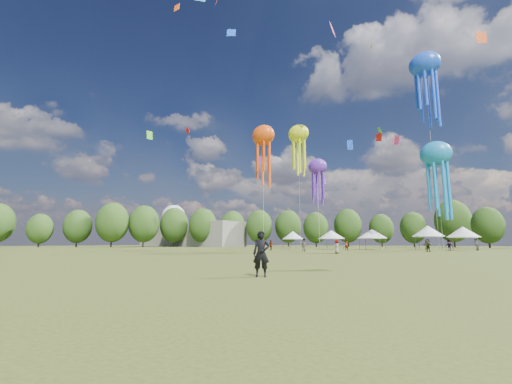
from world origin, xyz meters
The scene contains 10 objects.
ground centered at (0.00, 0.00, 0.00)m, with size 300.00×300.00×0.00m, color #384416.
observer_main centered at (8.07, -0.65, 0.82)m, with size 0.60×0.39×1.65m, color black.
spectator_near centered at (-8.05, 33.58, 0.91)m, with size 0.89×0.69×1.82m, color gray.
spectators_far centered at (4.00, 45.55, 0.87)m, with size 29.20×29.86×1.88m.
festival_tents centered at (-3.48, 54.35, 3.01)m, with size 37.38×9.50×4.32m.
show_kites centered at (-2.54, 40.11, 18.60)m, with size 28.37×13.27×30.30m.
small_kites centered at (0.34, 40.92, 29.71)m, with size 72.88×65.95×44.44m.
treeline centered at (-3.87, 62.51, 6.54)m, with size 201.57×95.24×13.43m.
hangar centered at (-72.00, 72.00, 4.00)m, with size 40.00×12.00×8.00m, color gray.
radome centered at (-88.00, 78.00, 9.99)m, with size 9.00×9.00×16.00m.
Camera 1 is at (15.06, -10.78, 1.20)m, focal length 23.68 mm.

